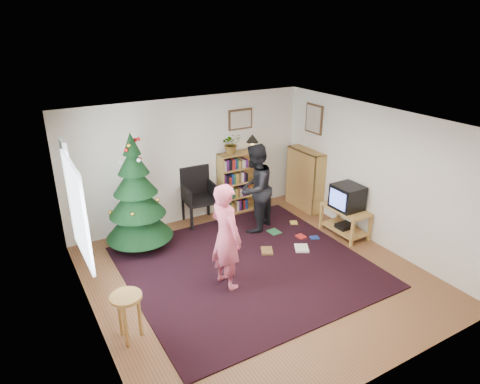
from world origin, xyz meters
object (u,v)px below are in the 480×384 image
stool (127,305)px  potted_plant (231,144)px  crt_tv (347,197)px  person_by_chair (255,189)px  picture_back (240,119)px  bookshelf_right (305,179)px  bookshelf_back (240,181)px  person_standing (226,237)px  tv_stand (345,219)px  christmas_tree (137,202)px  table_lamp (252,139)px  picture_right (314,119)px  armchair (197,193)px

stool → potted_plant: (3.06, 2.75, 0.99)m
crt_tv → person_by_chair: bearing=143.1°
picture_back → bookshelf_right: picture_back is taller
person_by_chair → bookshelf_back: bearing=-133.3°
person_standing → tv_stand: bearing=-92.5°
picture_back → person_by_chair: size_ratio=0.32×
person_by_chair → crt_tv: bearing=113.0°
christmas_tree → crt_tv: 3.84m
bookshelf_back → table_lamp: (0.30, 0.00, 0.87)m
picture_back → tv_stand: 2.88m
picture_right → table_lamp: (-1.12, 0.59, -0.42)m
table_lamp → potted_plant: bearing=180.0°
bookshelf_back → armchair: bookshelf_back is taller
picture_right → bookshelf_back: picture_right is taller
bookshelf_right → person_by_chair: bearing=103.6°
bookshelf_back → potted_plant: bearing=180.0°
person_standing → table_lamp: (1.89, 2.31, 0.68)m
person_standing → table_lamp: bearing=-48.5°
person_by_chair → table_lamp: 1.27m
christmas_tree → person_by_chair: bearing=-12.0°
crt_tv → table_lamp: (-0.86, 1.99, 0.75)m
bookshelf_back → armchair: size_ratio=1.15×
christmas_tree → bookshelf_back: (2.38, 0.50, -0.23)m
bookshelf_back → table_lamp: bearing=0.0°
bookshelf_back → table_lamp: 0.92m
bookshelf_back → person_by_chair: size_ratio=0.75×
picture_right → crt_tv: (-0.26, -1.40, -1.17)m
picture_right → table_lamp: bearing=152.1°
bookshelf_right → christmas_tree: bearing=88.6°
picture_right → bookshelf_right: size_ratio=0.46×
crt_tv → potted_plant: bearing=124.3°
armchair → person_standing: size_ratio=0.67×
armchair → stool: bearing=-123.9°
picture_right → christmas_tree: (-3.79, 0.09, -1.06)m
person_by_chair → potted_plant: 1.15m
picture_back → table_lamp: bearing=-32.9°
tv_stand → person_by_chair: bearing=143.1°
stool → table_lamp: size_ratio=1.97×
bookshelf_back → tv_stand: 2.33m
tv_stand → crt_tv: crt_tv is taller
christmas_tree → tv_stand: (3.54, -1.49, -0.57)m
picture_back → tv_stand: size_ratio=0.61×
bookshelf_back → table_lamp: size_ratio=3.80×
picture_right → picture_back: bearing=151.3°
armchair → potted_plant: bearing=6.6°
picture_right → potted_plant: size_ratio=1.40×
bookshelf_back → person_standing: bearing=-124.5°
bookshelf_right → stool: 5.03m
person_by_chair → stool: bearing=0.6°
crt_tv → person_by_chair: person_by_chair is taller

